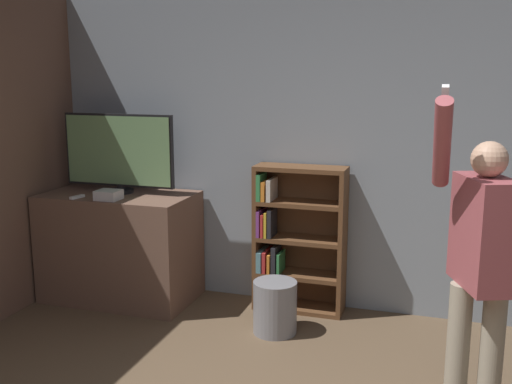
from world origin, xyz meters
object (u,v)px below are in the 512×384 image
object	(u,v)px
game_console	(109,195)
person	(482,257)
bookshelf	(293,240)
waste_bin	(275,307)
television	(119,152)

from	to	relation	value
game_console	person	xyz separation A→B (m)	(2.84, -0.84, -0.00)
bookshelf	waste_bin	bearing A→B (deg)	-90.33
person	television	bearing A→B (deg)	-132.22
game_console	television	bearing A→B (deg)	101.00
bookshelf	person	bearing A→B (deg)	-43.14
person	game_console	bearing A→B (deg)	-127.51
television	person	distance (m)	3.12
game_console	waste_bin	xyz separation A→B (m)	(1.44, -0.05, -0.78)
television	waste_bin	xyz separation A→B (m)	(1.50, -0.33, -1.09)
game_console	waste_bin	distance (m)	1.64
bookshelf	person	distance (m)	1.96
bookshelf	waste_bin	distance (m)	0.65
bookshelf	waste_bin	world-z (taller)	bookshelf
game_console	waste_bin	bearing A→B (deg)	-1.83
game_console	waste_bin	world-z (taller)	game_console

